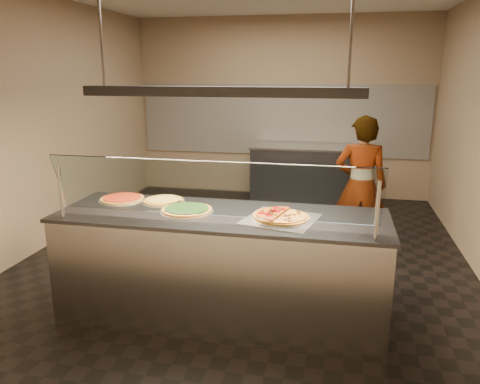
% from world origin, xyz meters
% --- Properties ---
extents(ground, '(5.00, 6.00, 0.02)m').
position_xyz_m(ground, '(0.00, 0.00, -0.01)').
color(ground, black).
rests_on(ground, ground).
extents(wall_back, '(5.00, 0.02, 3.00)m').
position_xyz_m(wall_back, '(0.00, 3.01, 1.50)').
color(wall_back, '#93765F').
rests_on(wall_back, ground).
extents(wall_front, '(5.00, 0.02, 3.00)m').
position_xyz_m(wall_front, '(0.00, -3.01, 1.50)').
color(wall_front, '#93765F').
rests_on(wall_front, ground).
extents(wall_left, '(0.02, 6.00, 3.00)m').
position_xyz_m(wall_left, '(-2.51, 0.00, 1.50)').
color(wall_left, '#93765F').
rests_on(wall_left, ground).
extents(tile_band, '(4.90, 0.02, 1.20)m').
position_xyz_m(tile_band, '(0.00, 2.98, 1.30)').
color(tile_band, silver).
rests_on(tile_band, wall_back).
extents(serving_counter, '(2.83, 0.94, 0.93)m').
position_xyz_m(serving_counter, '(0.04, -1.33, 0.47)').
color(serving_counter, '#B7B7BC').
rests_on(serving_counter, ground).
extents(sneeze_guard, '(2.59, 0.18, 0.54)m').
position_xyz_m(sneeze_guard, '(0.04, -1.67, 1.23)').
color(sneeze_guard, '#B7B7BC').
rests_on(sneeze_guard, serving_counter).
extents(perforated_tray, '(0.67, 0.67, 0.01)m').
position_xyz_m(perforated_tray, '(0.56, -1.39, 0.94)').
color(perforated_tray, silver).
rests_on(perforated_tray, serving_counter).
extents(half_pizza_pepperoni, '(0.33, 0.50, 0.05)m').
position_xyz_m(half_pizza_pepperoni, '(0.45, -1.39, 0.96)').
color(half_pizza_pepperoni, '#956223').
rests_on(half_pizza_pepperoni, perforated_tray).
extents(half_pizza_sausage, '(0.33, 0.50, 0.04)m').
position_xyz_m(half_pizza_sausage, '(0.67, -1.39, 0.96)').
color(half_pizza_sausage, '#956223').
rests_on(half_pizza_sausage, perforated_tray).
extents(pizza_spinach, '(0.46, 0.46, 0.03)m').
position_xyz_m(pizza_spinach, '(-0.26, -1.34, 0.95)').
color(pizza_spinach, silver).
rests_on(pizza_spinach, serving_counter).
extents(pizza_cheese, '(0.39, 0.39, 0.03)m').
position_xyz_m(pizza_cheese, '(-0.57, -1.08, 0.94)').
color(pizza_cheese, silver).
rests_on(pizza_cheese, serving_counter).
extents(pizza_tomato, '(0.43, 0.43, 0.03)m').
position_xyz_m(pizza_tomato, '(-0.98, -1.10, 0.94)').
color(pizza_tomato, silver).
rests_on(pizza_tomato, serving_counter).
extents(pizza_spatula, '(0.29, 0.17, 0.02)m').
position_xyz_m(pizza_spatula, '(-0.53, -1.15, 0.96)').
color(pizza_spatula, '#B7B7BC').
rests_on(pizza_spatula, pizza_spinach).
extents(prep_table, '(1.70, 0.74, 0.93)m').
position_xyz_m(prep_table, '(0.45, 2.55, 0.47)').
color(prep_table, '#3B3B41').
rests_on(prep_table, ground).
extents(worker, '(0.60, 0.39, 1.63)m').
position_xyz_m(worker, '(1.27, 0.43, 0.82)').
color(worker, '#434048').
rests_on(worker, ground).
extents(heat_lamp_housing, '(2.30, 0.18, 0.08)m').
position_xyz_m(heat_lamp_housing, '(0.04, -1.33, 1.95)').
color(heat_lamp_housing, '#3B3B41').
rests_on(heat_lamp_housing, ceiling).
extents(lamp_rod_left, '(0.02, 0.02, 1.01)m').
position_xyz_m(lamp_rod_left, '(-0.96, -1.33, 2.50)').
color(lamp_rod_left, '#B7B7BC').
rests_on(lamp_rod_left, ceiling).
extents(lamp_rod_right, '(0.02, 0.02, 1.01)m').
position_xyz_m(lamp_rod_right, '(1.04, -1.33, 2.50)').
color(lamp_rod_right, '#B7B7BC').
rests_on(lamp_rod_right, ceiling).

